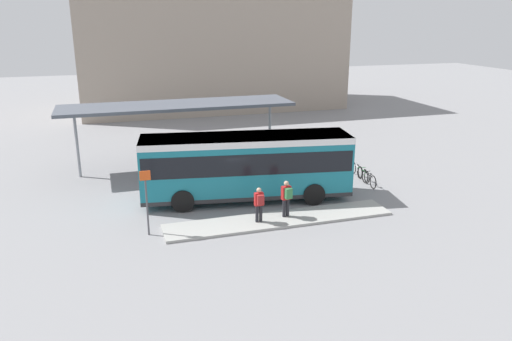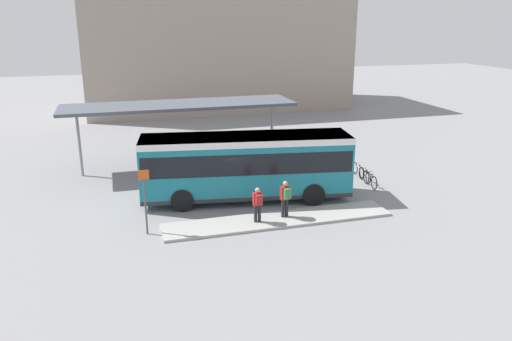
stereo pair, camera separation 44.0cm
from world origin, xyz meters
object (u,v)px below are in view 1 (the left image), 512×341
Objects in this scene: pedestrian_companion at (259,203)px; bicycle_black at (369,179)px; bicycle_green at (364,174)px; bicycle_white at (357,170)px; city_bus at (246,163)px; potted_planter_near_shelter at (256,162)px; pedestrian_waiting at (287,197)px; potted_planter_far_side at (205,166)px; platform_sign at (147,200)px.

bicycle_black is (7.22, 3.22, -0.65)m from pedestrian_companion.
bicycle_white reaches higher than bicycle_green.
pedestrian_companion is 0.91× the size of bicycle_black.
potted_planter_near_shelter is at bearing 74.79° from city_bus.
pedestrian_waiting reaches higher than bicycle_white.
city_bus is at bearing 104.16° from bicycle_green.
bicycle_black is 6.38m from potted_planter_near_shelter.
bicycle_white is 1.14× the size of potted_planter_near_shelter.
city_bus reaches higher than pedestrian_waiting.
platform_sign is (-3.75, -6.60, 0.78)m from potted_planter_far_side.
potted_planter_far_side is 0.53× the size of platform_sign.
potted_planter_near_shelter is (-5.22, 3.64, 0.37)m from bicycle_black.
bicycle_green is at bearing -175.95° from bicycle_white.
pedestrian_waiting is 1.07× the size of pedestrian_companion.
bicycle_white is 1.10× the size of potted_planter_far_side.
pedestrian_waiting reaches higher than bicycle_green.
bicycle_green is (6.04, 3.89, -0.73)m from pedestrian_waiting.
pedestrian_companion is (-1.35, -0.22, -0.06)m from pedestrian_waiting.
bicycle_white is (0.21, 1.76, -0.01)m from bicycle_black.
pedestrian_companion is 8.48m from bicycle_green.
bicycle_white is (7.42, 4.99, -0.66)m from pedestrian_companion.
platform_sign is at bearing 117.35° from bicycle_white.
platform_sign is (-12.15, -4.63, 1.20)m from bicycle_white.
potted_planter_near_shelter is at bearing -18.98° from pedestrian_companion.
potted_planter_far_side is at bearing 178.24° from potted_planter_near_shelter.
bicycle_black is 12.34m from platform_sign.
city_bus is 3.22m from pedestrian_waiting.
pedestrian_waiting reaches higher than potted_planter_near_shelter.
platform_sign reaches higher than potted_planter_near_shelter.
platform_sign is at bearing -135.92° from potted_planter_near_shelter.
city_bus reaches higher than pedestrian_companion.
potted_planter_far_side is (-0.97, 6.96, -0.25)m from pedestrian_companion.
potted_planter_far_side is at bearing 77.78° from bicycle_green.
pedestrian_waiting is 6.69m from potted_planter_near_shelter.
potted_planter_far_side is at bearing 83.28° from bicycle_white.
pedestrian_waiting is 0.97× the size of bicycle_black.
city_bus is 7.04m from bicycle_black.
pedestrian_waiting is 0.60× the size of platform_sign.
bicycle_black is 1.05× the size of bicycle_white.
bicycle_white is at bearing -61.40° from pedestrian_waiting.
bicycle_black reaches higher than bicycle_white.
city_bus is 7.19× the size of potted_planter_near_shelter.
pedestrian_waiting is at bearing -62.49° from city_bus.
platform_sign reaches higher than potted_planter_far_side.
potted_planter_far_side is (-8.19, 3.73, 0.40)m from bicycle_black.
potted_planter_near_shelter is at bearing -1.76° from potted_planter_far_side.
platform_sign is (-5.07, -2.82, -0.33)m from city_bus.
bicycle_green is 1.07× the size of potted_planter_far_side.
potted_planter_far_side is (-2.97, 0.09, 0.03)m from potted_planter_near_shelter.
pedestrian_waiting reaches higher than bicycle_black.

